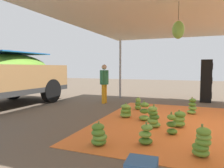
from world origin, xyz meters
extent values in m
plane|color=brown|center=(0.00, 3.00, 0.00)|extent=(40.00, 40.00, 0.00)
cube|color=orange|center=(0.00, 0.00, 0.01)|extent=(5.37, 4.89, 0.01)
cylinder|color=#9EA0A5|center=(3.80, 3.30, 1.41)|extent=(0.10, 0.10, 2.81)
cube|color=beige|center=(0.00, 0.00, 2.84)|extent=(8.00, 7.00, 0.06)
cylinder|color=#4C422D|center=(-1.32, 0.28, 2.63)|extent=(0.01, 0.01, 0.36)
ellipsoid|color=#75A83D|center=(-1.32, 0.28, 2.26)|extent=(0.24, 0.24, 0.36)
ellipsoid|color=#60932D|center=(1.30, 1.76, 0.10)|extent=(0.30, 0.30, 0.17)
ellipsoid|color=#477523|center=(1.31, 1.77, 0.22)|extent=(0.23, 0.23, 0.17)
ellipsoid|color=#75A83D|center=(1.34, 1.77, 0.35)|extent=(0.26, 0.26, 0.17)
cylinder|color=olive|center=(1.31, 1.76, 0.41)|extent=(0.04, 0.04, 0.12)
ellipsoid|color=#477523|center=(-1.89, 0.79, 0.07)|extent=(0.37, 0.37, 0.13)
ellipsoid|color=#75A83D|center=(-1.89, 0.80, 0.20)|extent=(0.34, 0.34, 0.13)
ellipsoid|color=#6B9E38|center=(-1.87, 0.77, 0.34)|extent=(0.26, 0.26, 0.13)
cylinder|color=olive|center=(-1.90, 0.78, 0.40)|extent=(0.04, 0.04, 0.12)
ellipsoid|color=#75A83D|center=(0.09, 1.83, 0.08)|extent=(0.44, 0.44, 0.14)
ellipsoid|color=#60932D|center=(0.13, 1.83, 0.14)|extent=(0.38, 0.38, 0.14)
ellipsoid|color=#60932D|center=(0.09, 1.83, 0.20)|extent=(0.38, 0.38, 0.14)
ellipsoid|color=#477523|center=(0.14, 1.82, 0.27)|extent=(0.33, 0.33, 0.14)
ellipsoid|color=#75A83D|center=(0.09, 1.84, 0.33)|extent=(0.39, 0.39, 0.14)
cylinder|color=olive|center=(0.11, 1.83, 0.39)|extent=(0.04, 0.04, 0.12)
ellipsoid|color=#75A83D|center=(1.29, 0.00, 0.07)|extent=(0.39, 0.39, 0.13)
ellipsoid|color=#6B9E38|center=(1.30, -0.03, 0.20)|extent=(0.30, 0.30, 0.13)
ellipsoid|color=#518428|center=(1.30, -0.02, 0.32)|extent=(0.25, 0.25, 0.13)
ellipsoid|color=#477523|center=(1.31, -0.02, 0.44)|extent=(0.30, 0.30, 0.13)
cylinder|color=olive|center=(1.29, -0.01, 0.50)|extent=(0.04, 0.04, 0.12)
ellipsoid|color=#75A83D|center=(-0.67, 0.83, 0.08)|extent=(0.37, 0.37, 0.14)
ellipsoid|color=#75A83D|center=(-0.72, 0.87, 0.18)|extent=(0.37, 0.37, 0.14)
ellipsoid|color=#477523|center=(-0.67, 0.84, 0.28)|extent=(0.36, 0.36, 0.14)
ellipsoid|color=#518428|center=(-0.68, 0.88, 0.37)|extent=(0.31, 0.31, 0.14)
ellipsoid|color=#75A83D|center=(-0.69, 0.88, 0.47)|extent=(0.32, 0.32, 0.14)
cylinder|color=olive|center=(-0.70, 0.85, 0.53)|extent=(0.04, 0.04, 0.12)
ellipsoid|color=#518428|center=(-1.06, 0.37, 0.07)|extent=(0.29, 0.29, 0.13)
ellipsoid|color=#477523|center=(-1.08, 0.39, 0.23)|extent=(0.30, 0.30, 0.13)
ellipsoid|color=#60932D|center=(-1.07, 0.40, 0.39)|extent=(0.27, 0.27, 0.13)
cylinder|color=olive|center=(-1.07, 0.40, 0.45)|extent=(0.04, 0.04, 0.12)
ellipsoid|color=#518428|center=(-2.26, 1.62, 0.08)|extent=(0.38, 0.38, 0.15)
ellipsoid|color=#6B9E38|center=(-2.28, 1.59, 0.17)|extent=(0.40, 0.40, 0.15)
ellipsoid|color=#518428|center=(-2.30, 1.61, 0.27)|extent=(0.33, 0.33, 0.15)
ellipsoid|color=#518428|center=(-2.26, 1.64, 0.36)|extent=(0.34, 0.34, 0.15)
cylinder|color=olive|center=(-2.27, 1.61, 0.42)|extent=(0.04, 0.04, 0.12)
ellipsoid|color=#60932D|center=(-2.11, -0.19, 0.08)|extent=(0.33, 0.33, 0.14)
ellipsoid|color=#518428|center=(-2.12, -0.18, 0.17)|extent=(0.34, 0.34, 0.14)
ellipsoid|color=#60932D|center=(-2.11, -0.22, 0.26)|extent=(0.36, 0.36, 0.14)
ellipsoid|color=#75A83D|center=(-2.11, -0.23, 0.36)|extent=(0.34, 0.34, 0.14)
ellipsoid|color=#60932D|center=(-2.15, -0.22, 0.45)|extent=(0.27, 0.27, 0.14)
cylinder|color=olive|center=(-2.12, -0.20, 0.51)|extent=(0.04, 0.04, 0.12)
ellipsoid|color=#6B9E38|center=(-0.09, 1.23, 0.08)|extent=(0.42, 0.42, 0.14)
ellipsoid|color=#518428|center=(-0.03, 1.23, 0.27)|extent=(0.37, 0.37, 0.14)
ellipsoid|color=#60932D|center=(-0.08, 1.22, 0.45)|extent=(0.35, 0.35, 0.14)
cylinder|color=olive|center=(-0.06, 1.24, 0.51)|extent=(0.04, 0.04, 0.12)
ellipsoid|color=#60932D|center=(-0.39, 0.29, 0.09)|extent=(0.45, 0.45, 0.17)
ellipsoid|color=#75A83D|center=(-0.35, 0.28, 0.20)|extent=(0.42, 0.42, 0.17)
ellipsoid|color=#518428|center=(-0.35, 0.25, 0.31)|extent=(0.37, 0.37, 0.17)
cylinder|color=olive|center=(-0.37, 0.28, 0.37)|extent=(0.04, 0.04, 0.12)
cube|color=olive|center=(0.59, 5.62, 1.15)|extent=(3.97, 0.23, 0.90)
cube|color=olive|center=(2.58, 6.75, 1.15)|extent=(0.17, 2.48, 0.90)
ellipsoid|color=#60932D|center=(0.63, 6.82, 1.37)|extent=(3.57, 2.21, 1.35)
cube|color=#19569E|center=(0.63, 6.82, 2.07)|extent=(2.45, 1.97, 0.04)
cylinder|color=black|center=(1.55, 5.65, 0.50)|extent=(1.01, 0.32, 1.00)
cylinder|color=black|center=(1.64, 7.92, 0.50)|extent=(1.01, 0.32, 1.00)
cylinder|color=orange|center=(2.13, 3.46, 0.40)|extent=(0.15, 0.15, 0.79)
cylinder|color=orange|center=(2.31, 3.46, 0.40)|extent=(0.15, 0.15, 0.79)
cylinder|color=#337A4C|center=(2.22, 3.46, 1.09)|extent=(0.36, 0.36, 0.59)
cylinder|color=#337A4C|center=(1.98, 3.46, 1.12)|extent=(0.12, 0.12, 0.53)
cylinder|color=#337A4C|center=(2.46, 3.46, 1.12)|extent=(0.12, 0.12, 0.53)
sphere|color=tan|center=(2.22, 3.46, 1.51)|extent=(0.21, 0.21, 0.21)
cube|color=black|center=(4.06, -0.54, 0.30)|extent=(0.49, 0.48, 0.59)
cylinder|color=#383838|center=(4.06, -0.77, 0.30)|extent=(0.30, 0.04, 0.30)
cube|color=black|center=(4.06, -0.54, 0.93)|extent=(0.49, 0.48, 0.68)
cylinder|color=#383838|center=(4.06, -0.77, 0.93)|extent=(0.30, 0.04, 0.30)
cube|color=black|center=(4.06, -0.54, 1.55)|extent=(0.49, 0.48, 0.56)
cylinder|color=#383838|center=(4.06, -0.77, 1.55)|extent=(0.30, 0.04, 0.30)
camera|label=1|loc=(-5.82, -0.05, 1.49)|focal=33.68mm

